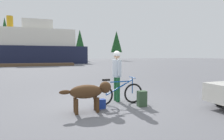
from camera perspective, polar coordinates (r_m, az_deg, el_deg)
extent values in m
plane|color=slate|center=(6.35, -2.01, -10.22)|extent=(160.00, 160.00, 0.00)
torus|color=black|center=(6.34, 6.61, -7.15)|extent=(0.67, 0.06, 0.67)
torus|color=black|center=(5.96, -2.76, -7.89)|extent=(0.67, 0.06, 0.67)
cube|color=navy|center=(6.07, 2.53, -3.62)|extent=(0.68, 0.03, 0.03)
cube|color=navy|center=(6.09, 2.35, -5.35)|extent=(0.92, 0.03, 0.49)
cylinder|color=navy|center=(5.94, -1.84, -5.85)|extent=(0.03, 0.03, 0.42)
cylinder|color=navy|center=(6.27, 6.30, -4.86)|extent=(0.03, 0.03, 0.52)
cube|color=black|center=(5.90, -1.84, -3.08)|extent=(0.24, 0.10, 0.06)
cylinder|color=navy|center=(6.23, 6.32, -2.32)|extent=(0.03, 0.44, 0.03)
cube|color=slate|center=(5.89, -2.95, -5.05)|extent=(0.36, 0.14, 0.02)
cylinder|color=#19592D|center=(6.65, 1.18, -5.75)|extent=(0.14, 0.14, 0.86)
cylinder|color=#19592D|center=(6.44, 1.87, -6.08)|extent=(0.14, 0.14, 0.86)
cylinder|color=silver|center=(6.45, 1.53, 0.49)|extent=(0.32, 0.32, 0.61)
cylinder|color=silver|center=(6.66, 0.85, 0.93)|extent=(0.09, 0.09, 0.54)
cylinder|color=silver|center=(6.25, 2.25, 0.68)|extent=(0.09, 0.09, 0.54)
sphere|color=tan|center=(6.44, 1.54, 4.58)|extent=(0.23, 0.23, 0.23)
sphere|color=white|center=(6.44, 1.54, 4.84)|extent=(0.25, 0.25, 0.25)
ellipsoid|color=#472D19|center=(5.29, -7.98, -6.62)|extent=(0.93, 0.45, 0.39)
sphere|color=#472D19|center=(5.41, -2.11, -5.34)|extent=(0.34, 0.34, 0.34)
ellipsoid|color=#472D19|center=(5.20, -14.34, -6.68)|extent=(0.32, 0.12, 0.12)
cylinder|color=#472D19|center=(5.56, -5.15, -10.10)|extent=(0.10, 0.10, 0.43)
cylinder|color=#472D19|center=(5.32, -4.47, -10.76)|extent=(0.10, 0.10, 0.43)
cylinder|color=#472D19|center=(5.45, -11.32, -10.48)|extent=(0.10, 0.10, 0.43)
cylinder|color=#472D19|center=(5.21, -10.92, -11.18)|extent=(0.10, 0.10, 0.43)
cube|color=#334C33|center=(5.99, 9.24, -8.74)|extent=(0.29, 0.22, 0.49)
cube|color=navy|center=(5.70, -3.75, -10.44)|extent=(0.34, 0.21, 0.29)
cylinder|color=black|center=(6.92, 30.74, -6.91)|extent=(0.64, 0.22, 0.64)
cube|color=brown|center=(30.33, -24.43, 1.49)|extent=(13.32, 2.05, 0.40)
cube|color=#191E38|center=(39.42, -24.85, 4.21)|extent=(22.26, 7.90, 3.31)
cube|color=silver|center=(39.56, -25.01, 8.93)|extent=(17.81, 6.64, 3.20)
cube|color=silver|center=(39.70, -21.85, 12.64)|extent=(5.34, 4.74, 1.80)
cylinder|color=#BF8C19|center=(40.22, -29.03, 12.72)|extent=(1.10, 1.10, 2.40)
cylinder|color=#4C331E|center=(53.23, -29.92, 3.41)|extent=(0.46, 0.46, 2.19)
cone|color=#19471E|center=(53.45, -30.16, 9.30)|extent=(3.10, 3.10, 8.80)
cylinder|color=#4C331E|center=(53.84, -22.35, 4.27)|extent=(0.31, 0.31, 3.29)
cone|color=#1E4C28|center=(54.08, -22.51, 9.59)|extent=(4.30, 4.30, 6.75)
cylinder|color=#4C331E|center=(55.95, 1.38, 4.21)|extent=(0.33, 0.33, 2.52)
cone|color=#19471E|center=(56.10, 1.39, 8.77)|extent=(3.39, 3.39, 6.40)
cylinder|color=#4C331E|center=(57.64, -9.85, 4.42)|extent=(0.34, 0.34, 3.05)
cone|color=#19471E|center=(57.82, -9.92, 9.10)|extent=(3.03, 3.03, 6.39)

